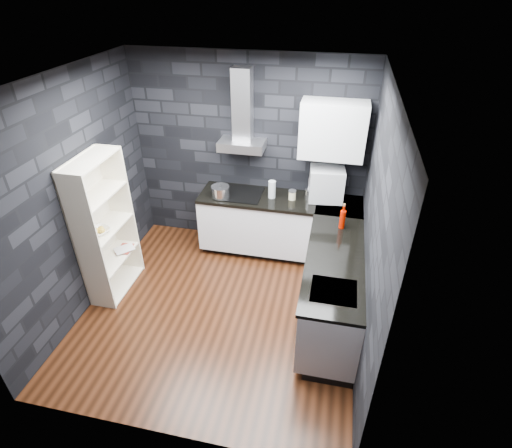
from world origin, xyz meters
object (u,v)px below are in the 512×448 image
(pot, at_px, (221,192))
(utensil_crock, at_px, (309,194))
(fruit_bowl, at_px, (100,231))
(bookshelf, at_px, (105,228))
(glass_vase, at_px, (272,189))
(storage_jar, at_px, (292,195))
(appliance_garage, at_px, (326,184))
(red_bottle, at_px, (342,219))

(pot, distance_m, utensil_crock, 1.19)
(pot, height_order, fruit_bowl, pot)
(fruit_bowl, bearing_deg, bookshelf, 90.00)
(glass_vase, relative_size, fruit_bowl, 1.04)
(glass_vase, distance_m, utensil_crock, 0.50)
(pot, height_order, storage_jar, pot)
(appliance_garage, bearing_deg, fruit_bowl, -157.31)
(storage_jar, bearing_deg, red_bottle, -40.10)
(storage_jar, relative_size, bookshelf, 0.07)
(glass_vase, distance_m, bookshelf, 2.16)
(glass_vase, height_order, bookshelf, bookshelf)
(storage_jar, xyz_separation_m, appliance_garage, (0.43, 0.10, 0.17))
(red_bottle, bearing_deg, appliance_garage, 109.92)
(fruit_bowl, bearing_deg, pot, 45.21)
(storage_jar, bearing_deg, appliance_garage, 12.78)
(utensil_crock, bearing_deg, red_bottle, -53.78)
(bookshelf, bearing_deg, pot, 39.59)
(pot, bearing_deg, glass_vase, 12.11)
(utensil_crock, height_order, bookshelf, bookshelf)
(fruit_bowl, bearing_deg, storage_jar, 31.77)
(red_bottle, height_order, fruit_bowl, red_bottle)
(storage_jar, height_order, fruit_bowl, storage_jar)
(bookshelf, distance_m, fruit_bowl, 0.12)
(pot, bearing_deg, storage_jar, 8.94)
(red_bottle, height_order, bookshelf, bookshelf)
(appliance_garage, bearing_deg, glass_vase, -177.94)
(glass_vase, xyz_separation_m, fruit_bowl, (-1.80, -1.28, -0.08))
(storage_jar, relative_size, fruit_bowl, 0.51)
(appliance_garage, relative_size, red_bottle, 1.92)
(pot, relative_size, bookshelf, 0.13)
(glass_vase, distance_m, red_bottle, 1.10)
(fruit_bowl, bearing_deg, appliance_garage, 28.89)
(pot, height_order, red_bottle, red_bottle)
(storage_jar, bearing_deg, utensil_crock, 13.54)
(storage_jar, xyz_separation_m, bookshelf, (-2.08, -1.18, -0.06))
(utensil_crock, xyz_separation_m, appliance_garage, (0.21, 0.05, 0.15))
(pot, xyz_separation_m, glass_vase, (0.67, 0.14, 0.04))
(appliance_garage, bearing_deg, bookshelf, -159.28)
(pot, relative_size, fruit_bowl, 1.02)
(red_bottle, xyz_separation_m, fruit_bowl, (-2.75, -0.72, -0.08))
(glass_vase, bearing_deg, appliance_garage, 8.26)
(glass_vase, xyz_separation_m, red_bottle, (0.95, -0.56, -0.01))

